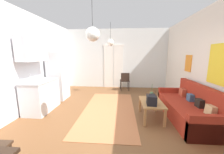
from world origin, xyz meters
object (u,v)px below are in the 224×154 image
at_px(accent_chair, 125,80).
at_px(pendant_lamp_near, 93,34).
at_px(couch, 189,108).
at_px(handbag, 151,100).
at_px(coffee_table, 151,104).
at_px(refrigerator, 58,76).
at_px(pendant_lamp_far, 110,43).
at_px(bamboo_vase, 151,96).

relative_size(accent_chair, pendant_lamp_near, 0.86).
relative_size(couch, handbag, 5.96).
xyz_separation_m(coffee_table, refrigerator, (-3.11, 1.31, 0.48)).
bearing_deg(handbag, couch, 14.19).
relative_size(pendant_lamp_near, pendant_lamp_far, 1.08).
xyz_separation_m(handbag, pendant_lamp_near, (-1.29, -0.44, 1.46)).
bearing_deg(coffee_table, bamboo_vase, 80.90).
xyz_separation_m(couch, accent_chair, (-1.60, 2.56, 0.20)).
height_order(coffee_table, pendant_lamp_near, pendant_lamp_near).
bearing_deg(pendant_lamp_far, handbag, -60.90).
relative_size(coffee_table, bamboo_vase, 2.05).
height_order(pendant_lamp_near, pendant_lamp_far, same).
distance_m(couch, handbag, 1.09).
bearing_deg(pendant_lamp_far, coffee_table, -57.29).
relative_size(coffee_table, accent_chair, 1.07).
bearing_deg(couch, refrigerator, 162.93).
bearing_deg(coffee_table, pendant_lamp_near, -154.45).
distance_m(coffee_table, pendant_lamp_near, 2.22).
bearing_deg(handbag, pendant_lamp_near, -161.07).
bearing_deg(coffee_table, handbag, -104.71).
distance_m(handbag, pendant_lamp_near, 2.00).
height_order(couch, pendant_lamp_near, pendant_lamp_near).
bearing_deg(couch, pendant_lamp_far, 139.74).
bearing_deg(coffee_table, pendant_lamp_far, 122.71).
relative_size(coffee_table, pendant_lamp_near, 0.92).
height_order(bamboo_vase, handbag, bamboo_vase).
distance_m(handbag, pendant_lamp_far, 2.86).
bearing_deg(pendant_lamp_far, couch, -40.26).
distance_m(coffee_table, pendant_lamp_far, 2.84).
bearing_deg(coffee_table, accent_chair, 103.56).
distance_m(couch, accent_chair, 3.03).
xyz_separation_m(bamboo_vase, handbag, (-0.07, -0.32, 0.01)).
distance_m(bamboo_vase, accent_chair, 2.59).
xyz_separation_m(couch, refrigerator, (-4.07, 1.25, 0.60)).
xyz_separation_m(bamboo_vase, refrigerator, (-3.13, 1.19, 0.31)).
height_order(couch, handbag, couch).
xyz_separation_m(coffee_table, pendant_lamp_near, (-1.35, -0.64, 1.64)).
height_order(bamboo_vase, refrigerator, refrigerator).
xyz_separation_m(accent_chair, pendant_lamp_far, (-0.60, -0.71, 1.62)).
xyz_separation_m(handbag, refrigerator, (-3.06, 1.51, 0.30)).
relative_size(couch, coffee_table, 2.29).
relative_size(handbag, accent_chair, 0.41).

